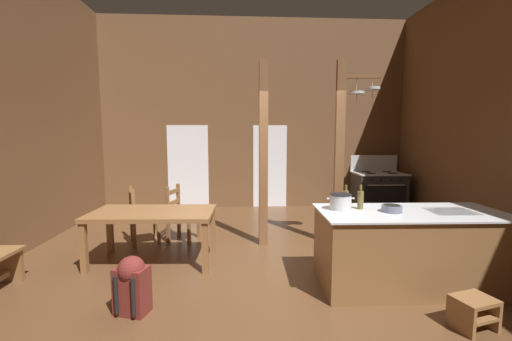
{
  "coord_description": "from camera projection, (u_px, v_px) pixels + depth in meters",
  "views": [
    {
      "loc": [
        -0.43,
        -3.92,
        1.81
      ],
      "look_at": [
        -0.15,
        1.15,
        1.25
      ],
      "focal_mm": 22.58,
      "sensor_mm": 36.0,
      "label": 1
    }
  ],
  "objects": [
    {
      "name": "wall_back",
      "position": [
        255.0,
        115.0,
        8.01
      ],
      "size": [
        8.23,
        0.14,
        4.63
      ],
      "primitive_type": "cube",
      "color": "brown",
      "rests_on": "ground_plane"
    },
    {
      "name": "support_post_center",
      "position": [
        263.0,
        155.0,
        5.23
      ],
      "size": [
        0.14,
        0.14,
        2.98
      ],
      "color": "brown",
      "rests_on": "ground_plane"
    },
    {
      "name": "kitchen_island",
      "position": [
        409.0,
        249.0,
        3.83
      ],
      "size": [
        2.18,
        1.02,
        0.92
      ],
      "color": "brown",
      "rests_on": "ground_plane"
    },
    {
      "name": "ladderback_chair_near_window",
      "position": [
        141.0,
        217.0,
        5.38
      ],
      "size": [
        0.58,
        0.58,
        0.95
      ],
      "color": "brown",
      "rests_on": "ground_plane"
    },
    {
      "name": "bottle_short_on_counter",
      "position": [
        360.0,
        199.0,
        3.9
      ],
      "size": [
        0.07,
        0.07,
        0.3
      ],
      "color": "brown",
      "rests_on": "kitchen_island"
    },
    {
      "name": "bottle_tall_on_counter",
      "position": [
        346.0,
        198.0,
        4.02
      ],
      "size": [
        0.07,
        0.07,
        0.27
      ],
      "color": "brown",
      "rests_on": "kitchen_island"
    },
    {
      "name": "dining_table",
      "position": [
        153.0,
        217.0,
        4.55
      ],
      "size": [
        1.74,
        0.97,
        0.74
      ],
      "color": "brown",
      "rests_on": "ground_plane"
    },
    {
      "name": "stove_range",
      "position": [
        378.0,
        192.0,
        7.6
      ],
      "size": [
        1.17,
        0.85,
        1.32
      ],
      "color": "#2C2C2C",
      "rests_on": "ground_plane"
    },
    {
      "name": "glazed_panel_back_right",
      "position": [
        270.0,
        166.0,
        8.1
      ],
      "size": [
        0.84,
        0.01,
        2.05
      ],
      "primitive_type": "cube",
      "color": "white",
      "rests_on": "ground_plane"
    },
    {
      "name": "mixing_bowl_on_counter",
      "position": [
        392.0,
        209.0,
        3.75
      ],
      "size": [
        0.23,
        0.23,
        0.08
      ],
      "color": "slate",
      "rests_on": "kitchen_island"
    },
    {
      "name": "ground_plane",
      "position": [
        272.0,
        281.0,
        4.11
      ],
      "size": [
        8.23,
        9.03,
        0.1
      ],
      "primitive_type": "cube",
      "color": "brown"
    },
    {
      "name": "ladderback_chair_by_post",
      "position": [
        181.0,
        214.0,
        5.54
      ],
      "size": [
        0.55,
        0.55,
        0.95
      ],
      "color": "brown",
      "rests_on": "ground_plane"
    },
    {
      "name": "backpack",
      "position": [
        132.0,
        283.0,
        3.26
      ],
      "size": [
        0.37,
        0.36,
        0.6
      ],
      "color": "maroon",
      "rests_on": "ground_plane"
    },
    {
      "name": "stockpot_on_counter",
      "position": [
        341.0,
        202.0,
        3.86
      ],
      "size": [
        0.33,
        0.26,
        0.19
      ],
      "color": "silver",
      "rests_on": "kitchen_island"
    },
    {
      "name": "glazed_door_back_left",
      "position": [
        188.0,
        167.0,
        7.98
      ],
      "size": [
        1.0,
        0.01,
        2.05
      ],
      "primitive_type": "cube",
      "color": "white",
      "rests_on": "ground_plane"
    },
    {
      "name": "support_post_with_pot_rack",
      "position": [
        342.0,
        147.0,
        5.17
      ],
      "size": [
        0.69,
        0.29,
        2.98
      ],
      "color": "brown",
      "rests_on": "ground_plane"
    },
    {
      "name": "step_stool",
      "position": [
        474.0,
        310.0,
        3.01
      ],
      "size": [
        0.42,
        0.36,
        0.3
      ],
      "color": "brown",
      "rests_on": "ground_plane"
    }
  ]
}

